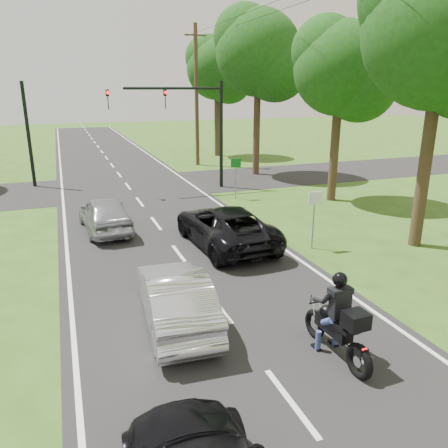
% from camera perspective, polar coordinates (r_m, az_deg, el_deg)
% --- Properties ---
extents(ground, '(140.00, 140.00, 0.00)m').
position_cam_1_polar(ground, '(11.90, -0.75, -10.69)').
color(ground, '#2D4D15').
rests_on(ground, ground).
extents(road, '(8.00, 100.00, 0.01)m').
position_cam_1_polar(road, '(20.97, -10.00, 1.58)').
color(road, black).
rests_on(road, ground).
extents(cross_road, '(60.00, 7.00, 0.01)m').
position_cam_1_polar(cross_road, '(26.73, -12.43, 4.81)').
color(cross_road, black).
rests_on(cross_road, ground).
extents(motorcycle_rider, '(0.65, 2.30, 1.99)m').
position_cam_1_polar(motorcycle_rider, '(9.80, 14.79, -12.66)').
color(motorcycle_rider, black).
rests_on(motorcycle_rider, ground).
extents(dark_suv, '(2.73, 5.44, 1.48)m').
position_cam_1_polar(dark_suv, '(16.06, 0.10, -0.24)').
color(dark_suv, black).
rests_on(dark_suv, road).
extents(silver_sedan, '(1.77, 4.33, 1.39)m').
position_cam_1_polar(silver_sedan, '(10.87, -6.35, -9.46)').
color(silver_sedan, silver).
rests_on(silver_sedan, road).
extents(silver_suv, '(2.01, 4.32, 1.43)m').
position_cam_1_polar(silver_suv, '(18.35, -15.34, 1.31)').
color(silver_suv, '#AAADB2').
rests_on(silver_suv, road).
extents(traffic_signal, '(6.38, 0.44, 6.00)m').
position_cam_1_polar(traffic_signal, '(24.91, -4.52, 13.89)').
color(traffic_signal, black).
rests_on(traffic_signal, ground).
extents(signal_pole_far, '(0.20, 0.20, 6.00)m').
position_cam_1_polar(signal_pole_far, '(28.07, -24.17, 10.51)').
color(signal_pole_far, black).
rests_on(signal_pole_far, ground).
extents(utility_pole_far, '(1.60, 0.28, 10.00)m').
position_cam_1_polar(utility_pole_far, '(33.36, -3.61, 16.37)').
color(utility_pole_far, '#4D3723').
rests_on(utility_pole_far, ground).
extents(sign_white, '(0.55, 0.07, 2.12)m').
position_cam_1_polar(sign_white, '(15.79, 11.75, 2.30)').
color(sign_white, slate).
rests_on(sign_white, ground).
extents(sign_green, '(0.55, 0.07, 2.12)m').
position_cam_1_polar(sign_green, '(22.87, 1.54, 7.23)').
color(sign_green, slate).
rests_on(sign_green, ground).
extents(tree_row_c, '(4.80, 4.65, 8.76)m').
position_cam_1_polar(tree_row_c, '(22.94, 15.77, 18.29)').
color(tree_row_c, '#332316').
rests_on(tree_row_c, ground).
extents(tree_row_d, '(5.76, 5.58, 10.45)m').
position_cam_1_polar(tree_row_d, '(29.56, 5.27, 20.78)').
color(tree_row_d, '#332316').
rests_on(tree_row_d, ground).
extents(tree_row_e, '(5.28, 5.12, 9.61)m').
position_cam_1_polar(tree_row_e, '(38.00, -0.41, 19.14)').
color(tree_row_e, '#332316').
rests_on(tree_row_e, ground).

